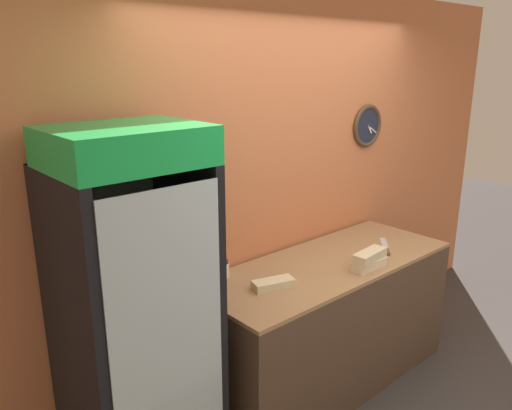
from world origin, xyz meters
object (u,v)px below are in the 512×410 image
(sandwich_stack_middle, at_px, (370,256))
(sandwich_flat_left, at_px, (273,284))
(beverage_cooler, at_px, (130,303))
(condiment_jar, at_px, (222,269))
(sandwich_stack_bottom, at_px, (369,264))
(chefs_knife, at_px, (386,248))

(sandwich_stack_middle, height_order, sandwich_flat_left, sandwich_stack_middle)
(beverage_cooler, distance_m, condiment_jar, 0.76)
(sandwich_stack_middle, relative_size, condiment_jar, 2.69)
(sandwich_stack_bottom, distance_m, sandwich_stack_middle, 0.06)
(beverage_cooler, bearing_deg, condiment_jar, 15.27)
(beverage_cooler, xyz_separation_m, sandwich_stack_middle, (1.52, -0.34, -0.05))
(sandwich_flat_left, xyz_separation_m, chefs_knife, (1.04, -0.08, -0.02))
(sandwich_stack_middle, bearing_deg, chefs_knife, 18.42)
(beverage_cooler, bearing_deg, sandwich_flat_left, -9.10)
(sandwich_stack_bottom, distance_m, sandwich_flat_left, 0.70)
(sandwich_stack_bottom, height_order, sandwich_flat_left, sandwich_stack_bottom)
(sandwich_stack_middle, bearing_deg, condiment_jar, 145.92)
(sandwich_stack_bottom, bearing_deg, sandwich_flat_left, 163.16)
(condiment_jar, bearing_deg, beverage_cooler, -164.73)
(chefs_knife, relative_size, condiment_jar, 2.84)
(sandwich_stack_bottom, height_order, condiment_jar, condiment_jar)
(chefs_knife, xyz_separation_m, condiment_jar, (-1.17, 0.41, 0.04))
(sandwich_stack_middle, xyz_separation_m, condiment_jar, (-0.79, 0.54, -0.04))
(sandwich_stack_bottom, relative_size, condiment_jar, 2.62)
(sandwich_stack_bottom, height_order, sandwich_stack_middle, sandwich_stack_middle)
(sandwich_stack_middle, height_order, chefs_knife, sandwich_stack_middle)
(sandwich_stack_middle, bearing_deg, sandwich_stack_bottom, 180.00)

